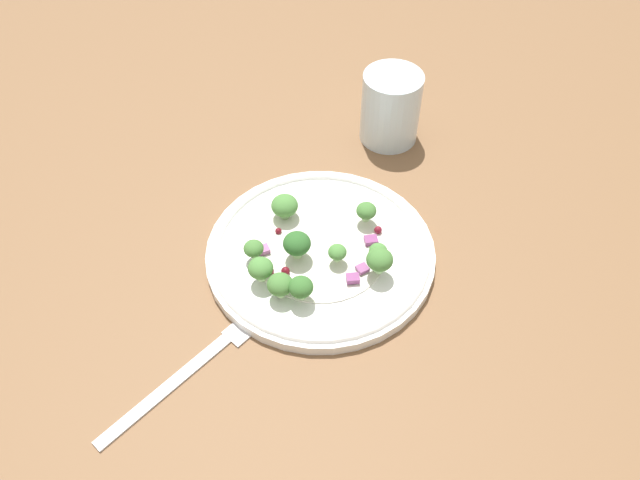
{
  "coord_description": "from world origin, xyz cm",
  "views": [
    {
      "loc": [
        -27.7,
        35.0,
        53.32
      ],
      "look_at": [
        0.07,
        1.12,
        2.7
      ],
      "focal_mm": 35.93,
      "sensor_mm": 36.0,
      "label": 1
    }
  ],
  "objects_px": {
    "broccoli_floret_0": "(261,269)",
    "water_glass": "(391,107)",
    "broccoli_floret_1": "(285,206)",
    "fork": "(191,368)",
    "plate": "(320,251)",
    "broccoli_floret_2": "(366,211)"
  },
  "relations": [
    {
      "from": "plate",
      "to": "water_glass",
      "type": "relative_size",
      "value": 2.69
    },
    {
      "from": "broccoli_floret_0",
      "to": "fork",
      "type": "relative_size",
      "value": 0.14
    },
    {
      "from": "broccoli_floret_1",
      "to": "broccoli_floret_2",
      "type": "height_order",
      "value": "broccoli_floret_1"
    },
    {
      "from": "plate",
      "to": "fork",
      "type": "bearing_deg",
      "value": 87.83
    },
    {
      "from": "broccoli_floret_2",
      "to": "water_glass",
      "type": "relative_size",
      "value": 0.25
    },
    {
      "from": "broccoli_floret_2",
      "to": "fork",
      "type": "relative_size",
      "value": 0.12
    },
    {
      "from": "broccoli_floret_0",
      "to": "fork",
      "type": "distance_m",
      "value": 0.12
    },
    {
      "from": "broccoli_floret_1",
      "to": "fork",
      "type": "bearing_deg",
      "value": 105.04
    },
    {
      "from": "broccoli_floret_1",
      "to": "broccoli_floret_2",
      "type": "relative_size",
      "value": 1.34
    },
    {
      "from": "broccoli_floret_0",
      "to": "water_glass",
      "type": "relative_size",
      "value": 0.29
    },
    {
      "from": "broccoli_floret_0",
      "to": "broccoli_floret_1",
      "type": "distance_m",
      "value": 0.09
    },
    {
      "from": "broccoli_floret_0",
      "to": "broccoli_floret_1",
      "type": "relative_size",
      "value": 0.87
    },
    {
      "from": "broccoli_floret_0",
      "to": "water_glass",
      "type": "xyz_separation_m",
      "value": [
        0.04,
        -0.28,
        0.01
      ]
    },
    {
      "from": "water_glass",
      "to": "broccoli_floret_0",
      "type": "bearing_deg",
      "value": 98.31
    },
    {
      "from": "broccoli_floret_2",
      "to": "fork",
      "type": "height_order",
      "value": "broccoli_floret_2"
    },
    {
      "from": "plate",
      "to": "broccoli_floret_1",
      "type": "height_order",
      "value": "broccoli_floret_1"
    },
    {
      "from": "plate",
      "to": "broccoli_floret_2",
      "type": "height_order",
      "value": "broccoli_floret_2"
    },
    {
      "from": "broccoli_floret_1",
      "to": "broccoli_floret_2",
      "type": "distance_m",
      "value": 0.09
    },
    {
      "from": "broccoli_floret_1",
      "to": "fork",
      "type": "relative_size",
      "value": 0.16
    },
    {
      "from": "plate",
      "to": "broccoli_floret_0",
      "type": "height_order",
      "value": "broccoli_floret_0"
    },
    {
      "from": "plate",
      "to": "water_glass",
      "type": "distance_m",
      "value": 0.22
    },
    {
      "from": "broccoli_floret_2",
      "to": "fork",
      "type": "xyz_separation_m",
      "value": [
        0.02,
        0.24,
        -0.03
      ]
    }
  ]
}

